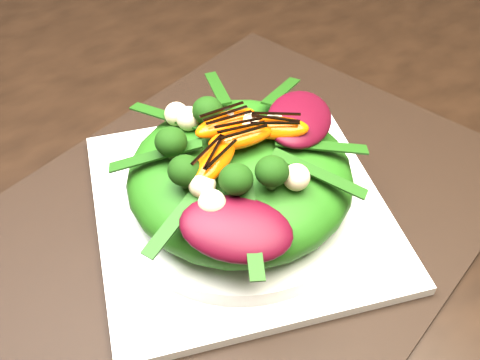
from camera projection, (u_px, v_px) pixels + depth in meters
dining_table at (156, 141)px, 0.62m from camera, size 1.60×0.90×0.75m
placemat at (240, 212)px, 0.51m from camera, size 0.56×0.46×0.00m
plate_base at (240, 207)px, 0.51m from camera, size 0.33×0.33×0.01m
salad_bowl at (240, 198)px, 0.50m from camera, size 0.25×0.25×0.02m
lettuce_mound at (240, 175)px, 0.48m from camera, size 0.25×0.25×0.07m
radicchio_leaf at (300, 119)px, 0.48m from camera, size 0.10×0.09×0.02m
orange_segment at (210, 134)px, 0.46m from camera, size 0.06×0.03×0.01m
broccoli_floret at (170, 152)px, 0.43m from camera, size 0.05×0.05×0.04m
macadamia_nut at (296, 152)px, 0.44m from camera, size 0.03×0.03×0.02m
balsamic_drizzle at (209, 126)px, 0.45m from camera, size 0.05×0.01×0.00m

